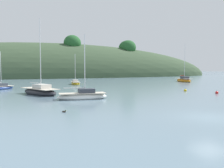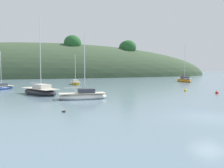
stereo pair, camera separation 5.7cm
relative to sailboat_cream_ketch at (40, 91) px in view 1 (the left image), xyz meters
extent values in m
plane|color=slate|center=(10.47, -20.12, -0.43)|extent=(400.00, 400.00, 0.00)
ellipsoid|color=#384C33|center=(10.47, 66.60, -0.43)|extent=(150.00, 36.00, 27.60)
ellipsoid|color=#235628|center=(16.96, 60.76, 13.12)|extent=(6.84, 6.22, 6.22)
ellipsoid|color=#235628|center=(41.39, 61.08, 12.14)|extent=(6.90, 6.27, 6.27)
ellipsoid|color=#235628|center=(43.71, 67.17, 12.27)|extent=(8.00, 7.27, 7.27)
ellipsoid|color=#232328|center=(-0.02, 0.05, -0.11)|extent=(5.30, 7.47, 1.14)
cube|color=beige|center=(-0.02, 0.05, 0.40)|extent=(4.87, 6.87, 0.06)
cube|color=beige|center=(0.23, -0.46, 0.70)|extent=(2.41, 2.74, 0.60)
cylinder|color=silver|center=(0.13, -0.27, 5.10)|extent=(0.09, 0.09, 9.41)
cylinder|color=silver|center=(-0.52, 1.07, 1.12)|extent=(1.37, 2.72, 0.07)
ellipsoid|color=white|center=(4.27, -6.70, -0.17)|extent=(5.95, 2.44, 0.93)
cube|color=beige|center=(4.27, -6.70, 0.25)|extent=(5.48, 2.25, 0.06)
cube|color=#333842|center=(4.74, -6.74, 0.51)|extent=(1.96, 1.43, 0.53)
cylinder|color=silver|center=(4.56, -6.73, 3.65)|extent=(0.09, 0.09, 6.81)
cylinder|color=silver|center=(3.35, -6.63, 0.89)|extent=(2.44, 0.27, 0.07)
ellipsoid|color=navy|center=(-5.70, 10.37, -0.22)|extent=(4.80, 4.14, 0.76)
cube|color=beige|center=(-5.70, 10.37, 0.13)|extent=(4.42, 3.81, 0.06)
cube|color=#333842|center=(-5.40, 10.59, 0.36)|extent=(1.85, 1.76, 0.47)
cylinder|color=silver|center=(-5.51, 10.51, 3.06)|extent=(0.09, 0.09, 5.88)
ellipsoid|color=orange|center=(38.20, 18.76, -0.11)|extent=(4.13, 7.54, 1.15)
cube|color=beige|center=(38.20, 18.76, 0.40)|extent=(3.80, 6.94, 0.06)
cube|color=#333842|center=(38.05, 18.21, 0.70)|extent=(2.10, 2.61, 0.60)
cylinder|color=silver|center=(38.11, 18.41, 4.98)|extent=(0.09, 0.09, 9.16)
cylinder|color=silver|center=(38.48, 19.87, 1.12)|extent=(0.81, 2.93, 0.07)
ellipsoid|color=maroon|center=(38.48, 19.87, 1.17)|extent=(0.91, 2.85, 0.20)
ellipsoid|color=gold|center=(8.85, 18.19, -0.21)|extent=(1.98, 5.04, 0.79)
cube|color=beige|center=(8.85, 18.19, 0.15)|extent=(1.82, 4.64, 0.06)
cube|color=beige|center=(8.87, 18.59, 0.38)|extent=(1.19, 1.65, 0.48)
cylinder|color=silver|center=(8.86, 18.44, 3.21)|extent=(0.09, 0.09, 6.13)
cylinder|color=silver|center=(8.80, 17.40, 0.74)|extent=(0.19, 2.08, 0.07)
sphere|color=yellow|center=(21.58, -3.14, -0.31)|extent=(0.44, 0.44, 0.44)
cylinder|color=black|center=(21.58, -3.14, -0.04)|extent=(0.04, 0.04, 0.10)
sphere|color=red|center=(23.47, -7.65, -0.31)|extent=(0.44, 0.44, 0.44)
cylinder|color=black|center=(23.47, -7.65, -0.04)|extent=(0.04, 0.04, 0.10)
ellipsoid|color=#2D2823|center=(0.85, -14.34, -0.38)|extent=(0.37, 0.36, 0.16)
sphere|color=#1E4723|center=(0.96, -14.44, -0.27)|extent=(0.09, 0.09, 0.09)
cone|color=gold|center=(1.01, -14.48, -0.28)|extent=(0.06, 0.06, 0.04)
cone|color=#2D2823|center=(0.74, -14.23, -0.35)|extent=(0.10, 0.10, 0.08)
camera|label=1|loc=(-2.37, -33.67, 3.14)|focal=38.26mm
camera|label=2|loc=(-2.31, -33.70, 3.14)|focal=38.26mm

